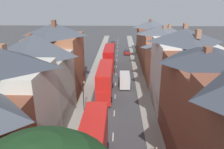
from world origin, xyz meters
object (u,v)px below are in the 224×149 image
object	(u,v)px
car_parked_right_a	(113,43)
street_lamp	(84,98)
double_decker_bus_far_approaching	(92,149)
car_near_silver	(111,52)
double_decker_bus_lead	(109,58)
car_parked_left_b	(103,71)
double_decker_bus_mid_street	(105,80)
car_mid_black	(127,51)
car_near_blue	(112,46)
delivery_van	(125,80)

from	to	relation	value
car_parked_right_a	street_lamp	distance (m)	53.41
double_decker_bus_far_approaching	car_near_silver	world-z (taller)	double_decker_bus_far_approaching
double_decker_bus_lead	car_parked_left_b	bearing A→B (deg)	-106.27
double_decker_bus_mid_street	car_mid_black	bearing A→B (deg)	80.94
car_near_silver	car_parked_left_b	size ratio (longest dim) A/B	1.02
car_near_silver	street_lamp	xyz separation A→B (m)	(-2.45, -38.37, 2.44)
car_near_blue	car_mid_black	distance (m)	8.97
double_decker_bus_lead	car_parked_right_a	bearing A→B (deg)	89.98
car_parked_right_a	car_parked_left_b	bearing A→B (deg)	-92.21
car_near_silver	delivery_van	xyz separation A→B (m)	(3.60, -25.73, 0.53)
double_decker_bus_far_approaching	street_lamp	bearing A→B (deg)	103.36
car_near_silver	car_mid_black	world-z (taller)	car_near_silver
street_lamp	double_decker_bus_lead	bearing A→B (deg)	84.22
car_parked_left_b	street_lamp	xyz separation A→B (m)	(-1.15, -19.67, 2.44)
car_near_blue	car_parked_left_b	xyz separation A→B (m)	(-1.30, -27.07, -0.01)
car_near_blue	car_near_silver	xyz separation A→B (m)	(0.00, -8.38, -0.01)
car_near_blue	car_parked_left_b	size ratio (longest dim) A/B	0.89
double_decker_bus_lead	delivery_van	world-z (taller)	double_decker_bus_lead
car_near_blue	street_lamp	xyz separation A→B (m)	(-2.45, -46.75, 2.42)
car_parked_left_b	double_decker_bus_far_approaching	bearing A→B (deg)	-87.53
street_lamp	double_decker_bus_mid_street	bearing A→B (deg)	73.85
double_decker_bus_far_approaching	car_near_silver	distance (m)	48.69
double_decker_bus_lead	car_near_silver	bearing A→B (deg)	89.96
double_decker_bus_far_approaching	delivery_van	distance (m)	23.25
car_near_silver	delivery_van	world-z (taller)	delivery_van
double_decker_bus_mid_street	car_near_blue	size ratio (longest dim) A/B	2.77
car_near_blue	car_parked_right_a	xyz separation A→B (m)	(0.00, 6.55, 0.02)
double_decker_bus_lead	street_lamp	bearing A→B (deg)	-95.78
car_near_silver	car_parked_left_b	bearing A→B (deg)	-93.98
double_decker_bus_mid_street	delivery_van	size ratio (longest dim) A/B	2.08
car_mid_black	delivery_van	world-z (taller)	delivery_van
double_decker_bus_lead	double_decker_bus_mid_street	size ratio (longest dim) A/B	1.00
double_decker_bus_lead	car_mid_black	xyz separation A→B (m)	(4.91, 15.13, -2.01)
street_lamp	car_near_silver	bearing A→B (deg)	86.35
double_decker_bus_lead	car_near_blue	xyz separation A→B (m)	(0.01, 22.65, -2.00)
double_decker_bus_mid_street	delivery_van	world-z (taller)	double_decker_bus_mid_street
car_mid_black	street_lamp	distance (m)	39.99
car_near_blue	car_near_silver	world-z (taller)	car_near_blue
car_mid_black	car_near_silver	bearing A→B (deg)	-170.02
double_decker_bus_lead	street_lamp	world-z (taller)	street_lamp
car_near_blue	car_near_silver	bearing A→B (deg)	-90.00
car_mid_black	car_parked_left_b	xyz separation A→B (m)	(-6.20, -19.56, 0.00)
double_decker_bus_lead	double_decker_bus_far_approaching	world-z (taller)	same
double_decker_bus_mid_street	double_decker_bus_far_approaching	distance (m)	18.70
double_decker_bus_far_approaching	car_near_blue	xyz separation A→B (m)	(0.01, 57.02, -2.00)
delivery_van	street_lamp	bearing A→B (deg)	-115.58
car_near_silver	car_mid_black	xyz separation A→B (m)	(4.90, 0.86, -0.00)
car_mid_black	double_decker_bus_lead	bearing A→B (deg)	-107.97
car_parked_left_b	car_near_silver	bearing A→B (deg)	86.02
car_parked_left_b	car_near_blue	bearing A→B (deg)	87.25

